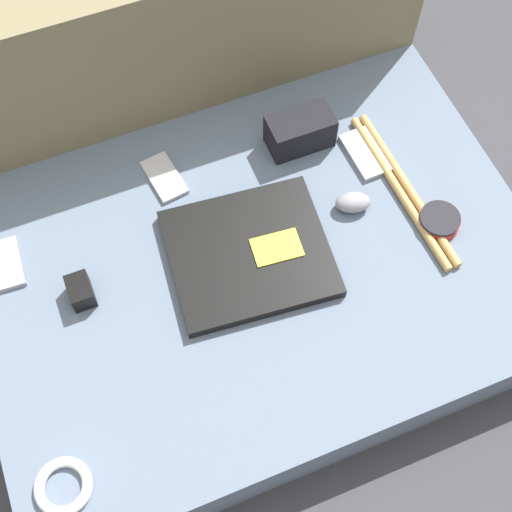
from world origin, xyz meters
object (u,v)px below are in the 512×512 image
object	(u,v)px
computer_mouse	(353,202)
charger_brick	(81,291)
speaker_puck	(439,220)
phone_black	(7,264)
phone_silver	(164,177)
phone_small	(366,153)
camera_pouch	(300,131)
laptop	(249,253)

from	to	relation	value
computer_mouse	charger_brick	xyz separation A→B (m)	(-0.53, 0.01, 0.00)
speaker_puck	phone_black	world-z (taller)	speaker_puck
phone_silver	phone_black	world-z (taller)	phone_black
phone_small	camera_pouch	world-z (taller)	camera_pouch
phone_silver	phone_small	world-z (taller)	phone_small
phone_small	laptop	bearing A→B (deg)	-159.38
charger_brick	computer_mouse	bearing A→B (deg)	-1.27
speaker_puck	computer_mouse	bearing A→B (deg)	145.44
phone_small	camera_pouch	xyz separation A→B (m)	(-0.11, 0.08, 0.03)
laptop	phone_silver	distance (m)	0.24
charger_brick	speaker_puck	bearing A→B (deg)	-9.00
computer_mouse	camera_pouch	bearing A→B (deg)	117.30
laptop	charger_brick	bearing A→B (deg)	178.94
speaker_puck	charger_brick	world-z (taller)	charger_brick
laptop	charger_brick	world-z (taller)	charger_brick
phone_black	camera_pouch	xyz separation A→B (m)	(0.61, 0.05, 0.03)
computer_mouse	speaker_puck	bearing A→B (deg)	-17.74
phone_black	laptop	bearing A→B (deg)	-16.27
computer_mouse	charger_brick	distance (m)	0.53
phone_silver	charger_brick	bearing A→B (deg)	-147.39
charger_brick	phone_small	bearing A→B (deg)	8.29
computer_mouse	charger_brick	bearing A→B (deg)	-164.45
computer_mouse	phone_black	xyz separation A→B (m)	(-0.65, 0.13, -0.01)
laptop	phone_silver	bearing A→B (deg)	118.09
laptop	phone_small	xyz separation A→B (m)	(0.30, 0.13, -0.01)
phone_silver	phone_small	xyz separation A→B (m)	(0.40, -0.10, 0.00)
camera_pouch	laptop	bearing A→B (deg)	-132.94
laptop	computer_mouse	xyz separation A→B (m)	(0.22, 0.03, 0.01)
phone_silver	phone_small	distance (m)	0.41
computer_mouse	speaker_puck	size ratio (longest dim) A/B	0.96
laptop	phone_small	distance (m)	0.33
charger_brick	phone_black	bearing A→B (deg)	134.86
computer_mouse	camera_pouch	xyz separation A→B (m)	(-0.03, 0.18, 0.02)
computer_mouse	phone_black	bearing A→B (deg)	-174.12
phone_silver	laptop	bearing A→B (deg)	-75.55
phone_silver	camera_pouch	bearing A→B (deg)	-11.69
phone_small	phone_silver	bearing A→B (deg)	164.20
laptop	computer_mouse	distance (m)	0.23
phone_silver	phone_black	size ratio (longest dim) A/B	1.07
phone_silver	phone_black	bearing A→B (deg)	-175.40
speaker_puck	charger_brick	bearing A→B (deg)	171.00
phone_black	phone_silver	bearing A→B (deg)	15.78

